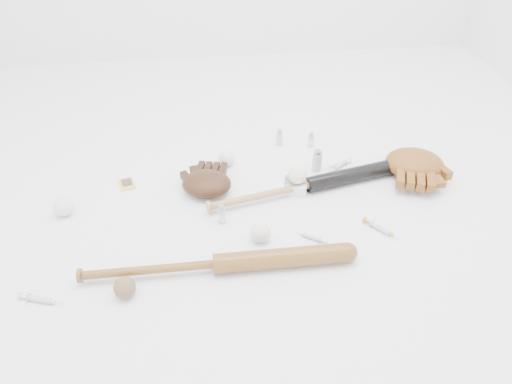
{
  "coord_description": "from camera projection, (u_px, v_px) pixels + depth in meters",
  "views": [
    {
      "loc": [
        -0.18,
        -1.41,
        1.17
      ],
      "look_at": [
        -0.0,
        0.04,
        0.06
      ],
      "focal_mm": 35.0,
      "sensor_mm": 36.0,
      "label": 1
    }
  ],
  "objects": [
    {
      "name": "bat_dark",
      "position": [
        310.0,
        185.0,
        1.92
      ],
      "size": [
        0.86,
        0.25,
        0.06
      ],
      "primitive_type": null,
      "rotation": [
        0.0,
        0.0,
        0.22
      ],
      "color": "black",
      "rests_on": "ground"
    },
    {
      "name": "vial_1",
      "position": [
        279.0,
        138.0,
        2.19
      ],
      "size": [
        0.03,
        0.03,
        0.07
      ],
      "primitive_type": "cylinder",
      "color": "#ACB6BC",
      "rests_on": "ground"
    },
    {
      "name": "pedestal",
      "position": [
        297.0,
        187.0,
        1.92
      ],
      "size": [
        0.1,
        0.1,
        0.04
      ],
      "primitive_type": "cube",
      "rotation": [
        0.0,
        0.0,
        -0.28
      ],
      "color": "white",
      "rests_on": "ground"
    },
    {
      "name": "baseball_on_pedestal",
      "position": [
        297.0,
        174.0,
        1.89
      ],
      "size": [
        0.07,
        0.07,
        0.07
      ],
      "primitive_type": "sphere",
      "color": "white",
      "rests_on": "pedestal"
    },
    {
      "name": "baseball_left",
      "position": [
        63.0,
        206.0,
        1.8
      ],
      "size": [
        0.07,
        0.07,
        0.07
      ],
      "primitive_type": "sphere",
      "color": "white",
      "rests_on": "ground"
    },
    {
      "name": "trading_card",
      "position": [
        127.0,
        184.0,
        1.97
      ],
      "size": [
        0.08,
        0.09,
        0.0
      ],
      "primitive_type": "cube",
      "rotation": [
        0.0,
        0.0,
        0.25
      ],
      "color": "gold",
      "rests_on": "ground"
    },
    {
      "name": "vial_4",
      "position": [
        222.0,
        214.0,
        1.77
      ],
      "size": [
        0.03,
        0.03,
        0.07
      ],
      "primitive_type": "cylinder",
      "color": "#ACB6BC",
      "rests_on": "ground"
    },
    {
      "name": "syringe_3",
      "position": [
        381.0,
        228.0,
        1.75
      ],
      "size": [
        0.12,
        0.14,
        0.02
      ],
      "primitive_type": null,
      "rotation": [
        0.0,
        0.0,
        -0.89
      ],
      "color": "#ADBCC6",
      "rests_on": "ground"
    },
    {
      "name": "vial_2",
      "position": [
        287.0,
        184.0,
        1.91
      ],
      "size": [
        0.03,
        0.03,
        0.07
      ],
      "primitive_type": "cylinder",
      "color": "#ACB6BC",
      "rests_on": "ground"
    },
    {
      "name": "glove_tan",
      "position": [
        415.0,
        163.0,
        2.0
      ],
      "size": [
        0.36,
        0.36,
        0.1
      ],
      "primitive_type": null,
      "rotation": [
        0.0,
        0.0,
        2.79
      ],
      "color": "brown",
      "rests_on": "ground"
    },
    {
      "name": "vial_3",
      "position": [
        317.0,
        161.0,
        2.03
      ],
      "size": [
        0.04,
        0.04,
        0.09
      ],
      "primitive_type": "cylinder",
      "color": "#ACB6BC",
      "rests_on": "ground"
    },
    {
      "name": "baseball_mid",
      "position": [
        260.0,
        232.0,
        1.69
      ],
      "size": [
        0.07,
        0.07,
        0.07
      ],
      "primitive_type": "sphere",
      "color": "white",
      "rests_on": "ground"
    },
    {
      "name": "bat_wood",
      "position": [
        216.0,
        264.0,
        1.58
      ],
      "size": [
        0.9,
        0.07,
        0.07
      ],
      "primitive_type": null,
      "rotation": [
        0.0,
        0.0,
        -0.0
      ],
      "color": "brown",
      "rests_on": "ground"
    },
    {
      "name": "syringe_1",
      "position": [
        311.0,
        237.0,
        1.71
      ],
      "size": [
        0.12,
        0.1,
        0.02
      ],
      "primitive_type": null,
      "rotation": [
        0.0,
        0.0,
        2.54
      ],
      "color": "#ADBCC6",
      "rests_on": "ground"
    },
    {
      "name": "syringe_2",
      "position": [
        340.0,
        166.0,
        2.06
      ],
      "size": [
        0.13,
        0.12,
        0.02
      ],
      "primitive_type": null,
      "rotation": [
        0.0,
        0.0,
        0.69
      ],
      "color": "#ADBCC6",
      "rests_on": "ground"
    },
    {
      "name": "syringe_4",
      "position": [
        340.0,
        164.0,
        2.07
      ],
      "size": [
        0.13,
        0.06,
        0.02
      ],
      "primitive_type": null,
      "rotation": [
        0.0,
        0.0,
        3.41
      ],
      "color": "#ADBCC6",
      "rests_on": "ground"
    },
    {
      "name": "glove_dark",
      "position": [
        207.0,
        183.0,
        1.91
      ],
      "size": [
        0.28,
        0.28,
        0.08
      ],
      "primitive_type": null,
      "rotation": [
        0.0,
        0.0,
        -0.25
      ],
      "color": "#331C0E",
      "rests_on": "ground"
    },
    {
      "name": "baseball_aged",
      "position": [
        125.0,
        288.0,
        1.5
      ],
      "size": [
        0.07,
        0.07,
        0.07
      ],
      "primitive_type": "sphere",
      "color": "brown",
      "rests_on": "ground"
    },
    {
      "name": "syringe_0",
      "position": [
        40.0,
        299.0,
        1.49
      ],
      "size": [
        0.16,
        0.08,
        0.02
      ],
      "primitive_type": null,
      "rotation": [
        0.0,
        0.0,
        -0.33
      ],
      "color": "#ADBCC6",
      "rests_on": "ground"
    },
    {
      "name": "vial_0",
      "position": [
        311.0,
        140.0,
        2.18
      ],
      "size": [
        0.02,
        0.02,
        0.07
      ],
      "primitive_type": "cylinder",
      "color": "#ACB6BC",
      "rests_on": "ground"
    },
    {
      "name": "baseball_upper",
      "position": [
        227.0,
        158.0,
        2.06
      ],
      "size": [
        0.07,
        0.07,
        0.07
      ],
      "primitive_type": "sphere",
      "color": "white",
      "rests_on": "ground"
    }
  ]
}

